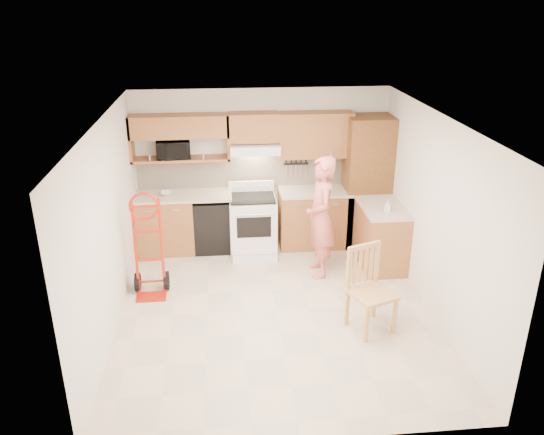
{
  "coord_description": "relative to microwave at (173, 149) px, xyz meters",
  "views": [
    {
      "loc": [
        -0.63,
        -6.01,
        3.82
      ],
      "look_at": [
        0.0,
        0.5,
        1.1
      ],
      "focal_mm": 35.65,
      "sensor_mm": 36.0,
      "label": 1
    }
  ],
  "objects": [
    {
      "name": "backsplash",
      "position": [
        1.36,
        0.15,
        -0.43
      ],
      "size": [
        3.92,
        0.03,
        0.55
      ],
      "primitive_type": "cube",
      "color": "beige",
      "rests_on": "wall_back"
    },
    {
      "name": "range_hood",
      "position": [
        1.24,
        -0.06,
        -0.0
      ],
      "size": [
        0.76,
        0.46,
        0.14
      ],
      "primitive_type": "cube",
      "color": "white",
      "rests_on": "wall_back"
    },
    {
      "name": "floor",
      "position": [
        1.36,
        -2.08,
        -1.64
      ],
      "size": [
        4.0,
        4.5,
        0.02
      ],
      "primitive_type": "cube",
      "color": "beige",
      "rests_on": "ground"
    },
    {
      "name": "upper_cab_right",
      "position": [
        2.19,
        0.0,
        0.17
      ],
      "size": [
        1.14,
        0.33,
        0.7
      ],
      "primitive_type": "cube",
      "color": "#915A33",
      "rests_on": "wall_back"
    },
    {
      "name": "lower_cab_left",
      "position": [
        -0.19,
        -0.14,
        -1.18
      ],
      "size": [
        0.9,
        0.6,
        0.9
      ],
      "primitive_type": "cube",
      "color": "#915A33",
      "rests_on": "ground"
    },
    {
      "name": "microwave",
      "position": [
        0.0,
        0.0,
        0.0
      ],
      "size": [
        0.54,
        0.4,
        0.28
      ],
      "primitive_type": "imported",
      "rotation": [
        0.0,
        0.0,
        0.11
      ],
      "color": "black",
      "rests_on": "upper_shelf_mw"
    },
    {
      "name": "wall_front",
      "position": [
        1.36,
        -4.34,
        -0.38
      ],
      "size": [
        4.0,
        0.02,
        2.5
      ],
      "primitive_type": "cube",
      "color": "silver",
      "rests_on": "ground"
    },
    {
      "name": "cab_return_right",
      "position": [
        3.06,
        -0.94,
        -1.18
      ],
      "size": [
        0.6,
        1.0,
        0.9
      ],
      "primitive_type": "cube",
      "color": "#915A33",
      "rests_on": "ground"
    },
    {
      "name": "upper_cab_center",
      "position": [
        1.24,
        0.0,
        0.31
      ],
      "size": [
        0.76,
        0.33,
        0.44
      ],
      "primitive_type": "cube",
      "color": "#915A33",
      "rests_on": "wall_back"
    },
    {
      "name": "person",
      "position": [
        2.1,
        -1.14,
        -0.74
      ],
      "size": [
        0.44,
        0.66,
        1.78
      ],
      "primitive_type": "imported",
      "rotation": [
        0.0,
        0.0,
        -1.55
      ],
      "color": "#D6665C",
      "rests_on": "ground"
    },
    {
      "name": "bowl",
      "position": [
        -0.13,
        -0.14,
        -0.67
      ],
      "size": [
        0.24,
        0.24,
        0.05
      ],
      "primitive_type": "imported",
      "rotation": [
        0.0,
        0.0,
        0.24
      ],
      "color": "white",
      "rests_on": "countertop_left"
    },
    {
      "name": "upper_cab_left",
      "position": [
        0.11,
        0.0,
        0.35
      ],
      "size": [
        1.5,
        0.33,
        0.34
      ],
      "primitive_type": "cube",
      "color": "#915A33",
      "rests_on": "wall_back"
    },
    {
      "name": "pantry_tall",
      "position": [
        3.01,
        -0.14,
        -0.58
      ],
      "size": [
        0.7,
        0.6,
        2.1
      ],
      "primitive_type": "cube",
      "color": "brown",
      "rests_on": "ground"
    },
    {
      "name": "hand_truck",
      "position": [
        -0.29,
        -1.51,
        -0.96
      ],
      "size": [
        0.53,
        0.49,
        1.33
      ],
      "primitive_type": null,
      "rotation": [
        0.0,
        0.0,
        0.02
      ],
      "color": "red",
      "rests_on": "ground"
    },
    {
      "name": "countertop_left",
      "position": [
        0.11,
        -0.13,
        -0.71
      ],
      "size": [
        1.5,
        0.63,
        0.04
      ],
      "primitive_type": "cube",
      "color": "#BEB194",
      "rests_on": "lower_cab_left"
    },
    {
      "name": "countertop_return",
      "position": [
        3.06,
        -0.94,
        -0.71
      ],
      "size": [
        0.63,
        1.0,
        0.04
      ],
      "primitive_type": "cube",
      "color": "#BEB194",
      "rests_on": "cab_return_right"
    },
    {
      "name": "ceiling",
      "position": [
        1.36,
        -2.08,
        0.88
      ],
      "size": [
        4.0,
        4.5,
        0.02
      ],
      "primitive_type": "cube",
      "color": "white",
      "rests_on": "ground"
    },
    {
      "name": "upper_shelf_mw",
      "position": [
        0.11,
        0.0,
        -0.16
      ],
      "size": [
        1.5,
        0.33,
        0.04
      ],
      "primitive_type": "cube",
      "color": "#915A33",
      "rests_on": "wall_back"
    },
    {
      "name": "wall_left",
      "position": [
        -0.65,
        -2.08,
        -0.38
      ],
      "size": [
        0.02,
        4.5,
        2.5
      ],
      "primitive_type": "cube",
      "color": "silver",
      "rests_on": "ground"
    },
    {
      "name": "dishwasher",
      "position": [
        0.56,
        -0.14,
        -1.21
      ],
      "size": [
        0.6,
        0.6,
        0.85
      ],
      "primitive_type": "cube",
      "color": "black",
      "rests_on": "ground"
    },
    {
      "name": "countertop_right",
      "position": [
        2.19,
        -0.13,
        -0.71
      ],
      "size": [
        1.14,
        0.63,
        0.04
      ],
      "primitive_type": "cube",
      "color": "#BEB194",
      "rests_on": "lower_cab_right"
    },
    {
      "name": "dining_chair",
      "position": [
        2.47,
        -2.62,
        -1.1
      ],
      "size": [
        0.63,
        0.65,
        1.06
      ],
      "primitive_type": null,
      "rotation": [
        0.0,
        0.0,
        0.36
      ],
      "color": "tan",
      "rests_on": "ground"
    },
    {
      "name": "soap_bottle",
      "position": [
        3.06,
        -1.14,
        -0.6
      ],
      "size": [
        0.11,
        0.11,
        0.18
      ],
      "primitive_type": "imported",
      "rotation": [
        0.0,
        0.0,
        -0.41
      ],
      "color": "white",
      "rests_on": "countertop_return"
    },
    {
      "name": "wall_back",
      "position": [
        1.36,
        0.17,
        -0.38
      ],
      "size": [
        4.0,
        0.02,
        2.5
      ],
      "primitive_type": "cube",
      "color": "silver",
      "rests_on": "ground"
    },
    {
      "name": "knife_strip",
      "position": [
        1.91,
        0.12,
        -0.39
      ],
      "size": [
        0.4,
        0.05,
        0.29
      ],
      "primitive_type": null,
      "color": "black",
      "rests_on": "backsplash"
    },
    {
      "name": "range",
      "position": [
        1.19,
        -0.32,
        -1.1
      ],
      "size": [
        0.73,
        0.95,
        1.07
      ],
      "primitive_type": null,
      "color": "white",
      "rests_on": "ground"
    },
    {
      "name": "wall_right",
      "position": [
        3.37,
        -2.08,
        -0.38
      ],
      "size": [
        0.02,
        4.5,
        2.5
      ],
      "primitive_type": "cube",
      "color": "silver",
      "rests_on": "ground"
    },
    {
      "name": "lower_cab_right",
      "position": [
        2.19,
        -0.14,
        -1.18
      ],
      "size": [
        1.14,
        0.6,
        0.9
      ],
      "primitive_type": "cube",
      "color": "#915A33",
      "rests_on": "ground"
    }
  ]
}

